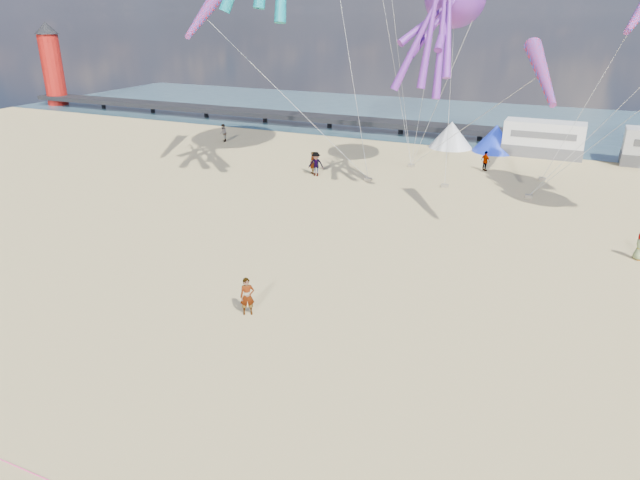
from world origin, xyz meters
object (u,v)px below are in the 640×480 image
at_px(standing_person, 247,296).
at_px(sandbag_a, 368,179).
at_px(lighthouse, 53,70).
at_px(beachgoer_0, 640,246).
at_px(beachgoer_5, 312,163).
at_px(sandbag_c, 529,196).
at_px(tent_blue, 496,138).
at_px(windsock_right, 542,73).
at_px(beachgoer_2, 316,164).
at_px(sandbag_e, 411,166).
at_px(motorhome_0, 543,139).
at_px(sandbag_b, 445,186).
at_px(windsock_left, 203,15).
at_px(windsock_mid, 640,12).
at_px(beachgoer_3, 485,161).
at_px(sandbag_d, 542,179).
at_px(beachgoer_1, 223,133).
at_px(tent_white, 451,135).

distance_m(standing_person, sandbag_a, 21.24).
bearing_deg(lighthouse, beachgoer_0, -20.60).
distance_m(beachgoer_5, sandbag_c, 16.08).
height_order(standing_person, beachgoer_5, beachgoer_5).
xyz_separation_m(standing_person, beachgoer_5, (-6.93, 21.22, 0.03)).
relative_size(tent_blue, windsock_right, 0.78).
distance_m(standing_person, beachgoer_2, 21.72).
bearing_deg(standing_person, sandbag_e, 57.84).
xyz_separation_m(motorhome_0, beachgoer_2, (-15.28, -14.09, -0.57)).
xyz_separation_m(sandbag_b, windsock_left, (-17.89, -2.89, 11.41)).
distance_m(lighthouse, beachgoer_2, 50.23).
bearing_deg(windsock_mid, windsock_left, -152.67).
height_order(beachgoer_3, sandbag_a, beachgoer_3).
bearing_deg(beachgoer_5, sandbag_d, 62.52).
height_order(lighthouse, tent_blue, lighthouse).
distance_m(beachgoer_0, windsock_right, 10.09).
bearing_deg(beachgoer_0, windsock_right, 65.49).
height_order(lighthouse, sandbag_b, lighthouse).
height_order(sandbag_b, windsock_left, windsock_left).
bearing_deg(beachgoer_0, sandbag_e, 25.48).
height_order(motorhome_0, beachgoer_3, motorhome_0).
xyz_separation_m(sandbag_e, windsock_mid, (14.34, -1.67, 11.65)).
height_order(lighthouse, beachgoer_2, lighthouse).
bearing_deg(beachgoer_0, sandbag_c, 11.30).
xyz_separation_m(beachgoer_5, sandbag_c, (16.06, 0.47, -0.75)).
bearing_deg(sandbag_a, beachgoer_2, -175.08).
bearing_deg(sandbag_c, windsock_mid, 32.55).
xyz_separation_m(motorhome_0, windsock_right, (0.56, -21.70, 7.47)).
bearing_deg(motorhome_0, lighthouse, 176.31).
bearing_deg(beachgoer_5, lighthouse, -156.61).
bearing_deg(beachgoer_5, sandbag_c, 45.97).
relative_size(standing_person, sandbag_b, 3.31).
bearing_deg(sandbag_e, beachgoer_3, 12.55).
xyz_separation_m(motorhome_0, windsock_left, (-23.43, -15.90, 10.02)).
height_order(beachgoer_3, sandbag_d, beachgoer_3).
distance_m(beachgoer_5, sandbag_e, 8.32).
xyz_separation_m(beachgoer_5, sandbag_e, (6.47, 5.17, -0.75)).
xyz_separation_m(beachgoer_2, sandbag_c, (15.53, 0.94, -0.82)).
distance_m(sandbag_a, sandbag_c, 11.41).
height_order(lighthouse, sandbag_a, lighthouse).
bearing_deg(windsock_mid, tent_blue, 147.49).
distance_m(sandbag_e, windsock_left, 19.60).
height_order(beachgoer_1, sandbag_a, beachgoer_1).
bearing_deg(beachgoer_0, beachgoer_5, 45.59).
xyz_separation_m(motorhome_0, tent_blue, (-4.00, 0.00, -0.30)).
height_order(beachgoer_3, windsock_mid, windsock_mid).
height_order(beachgoer_0, sandbag_e, beachgoer_0).
height_order(lighthouse, windsock_left, windsock_left).
bearing_deg(beachgoer_1, tent_white, 75.47).
bearing_deg(sandbag_c, windsock_right, -87.93).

